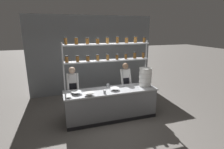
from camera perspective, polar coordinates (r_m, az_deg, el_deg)
The scene contains 13 objects.
ground_plane at distance 5.61m, azimuth -0.32°, elevation -13.89°, with size 40.00×40.00×0.00m, color slate.
back_wall at distance 7.42m, azimuth -6.30°, elevation 6.32°, with size 5.18×0.12×3.20m, color gray.
prep_counter at distance 5.40m, azimuth -0.32°, elevation -9.62°, with size 2.78×0.76×0.92m.
spice_shelf_unit at distance 5.28m, azimuth -1.50°, elevation 6.69°, with size 2.66×0.28×2.46m.
chef_left at distance 5.58m, azimuth -12.58°, elevation -4.39°, with size 0.38×0.29×1.57m.
chef_center at distance 5.99m, azimuth 4.30°, elevation -2.65°, with size 0.36×0.28×1.58m.
container_stack at distance 5.60m, azimuth 10.85°, elevation -0.79°, with size 0.40×0.40×0.58m.
prep_bowl_near_left at distance 4.83m, azimuth -7.44°, elevation -6.42°, with size 0.27×0.27×0.07m.
prep_bowl_center_front at distance 4.99m, azimuth -11.51°, elevation -5.87°, with size 0.28×0.28×0.08m.
prep_bowl_center_back at distance 5.18m, azimuth 0.90°, elevation -4.79°, with size 0.28×0.28×0.08m.
prep_bowl_near_right at distance 4.79m, azimuth -13.97°, elevation -7.15°, with size 0.16×0.16×0.04m.
serving_cup_front at distance 4.94m, azimuth -2.44°, elevation -5.64°, with size 0.08×0.08×0.10m.
serving_cup_by_board at distance 5.45m, azimuth -1.37°, elevation -3.60°, with size 0.09×0.09×0.10m.
Camera 1 is at (-1.50, -4.68, 2.71)m, focal length 28.00 mm.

